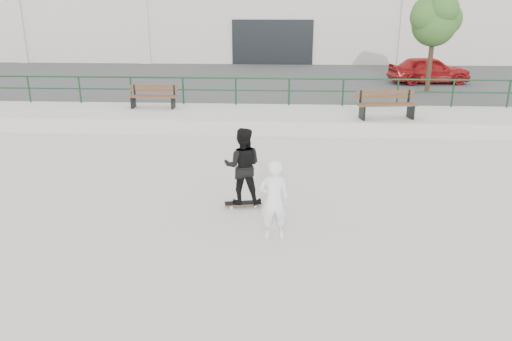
# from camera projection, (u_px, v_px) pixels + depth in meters

# --- Properties ---
(ground) EXTENTS (120.00, 120.00, 0.00)m
(ground) POSITION_uv_depth(u_px,v_px,m) (233.00, 252.00, 8.78)
(ground) COLOR beige
(ground) RESTS_ON ground
(ledge) EXTENTS (30.00, 3.00, 0.50)m
(ledge) POSITION_uv_depth(u_px,v_px,m) (261.00, 119.00, 17.68)
(ledge) COLOR beige
(ledge) RESTS_ON ground
(parking_strip) EXTENTS (60.00, 14.00, 0.50)m
(parking_strip) POSITION_uv_depth(u_px,v_px,m) (269.00, 83.00, 25.73)
(parking_strip) COLOR #3F3F3F
(parking_strip) RESTS_ON ground
(railing) EXTENTS (28.00, 0.06, 1.03)m
(railing) POSITION_uv_depth(u_px,v_px,m) (262.00, 85.00, 18.60)
(railing) COLOR #153B1F
(railing) RESTS_ON ledge
(bench_left) EXTENTS (1.78, 0.53, 0.82)m
(bench_left) POSITION_uv_depth(u_px,v_px,m) (153.00, 97.00, 18.22)
(bench_left) COLOR #58331E
(bench_left) RESTS_ON ledge
(bench_right) EXTENTS (2.04, 0.84, 0.91)m
(bench_right) POSITION_uv_depth(u_px,v_px,m) (386.00, 105.00, 16.53)
(bench_right) COLOR #58331E
(bench_right) RESTS_ON ledge
(tree) EXTENTS (2.27, 2.02, 4.03)m
(tree) POSITION_uv_depth(u_px,v_px,m) (435.00, 19.00, 20.57)
(tree) COLOR #483224
(tree) RESTS_ON parking_strip
(red_car) EXTENTS (3.92, 1.95, 1.28)m
(red_car) POSITION_uv_depth(u_px,v_px,m) (429.00, 70.00, 23.70)
(red_car) COLOR maroon
(red_car) RESTS_ON parking_strip
(skateboard) EXTENTS (0.80, 0.35, 0.09)m
(skateboard) POSITION_uv_depth(u_px,v_px,m) (243.00, 203.00, 10.71)
(skateboard) COLOR black
(skateboard) RESTS_ON ground
(standing_skater) EXTENTS (0.80, 0.62, 1.64)m
(standing_skater) POSITION_uv_depth(u_px,v_px,m) (243.00, 166.00, 10.44)
(standing_skater) COLOR black
(standing_skater) RESTS_ON skateboard
(seated_skater) EXTENTS (0.59, 0.43, 1.52)m
(seated_skater) POSITION_uv_depth(u_px,v_px,m) (274.00, 200.00, 9.04)
(seated_skater) COLOR white
(seated_skater) RESTS_ON ground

